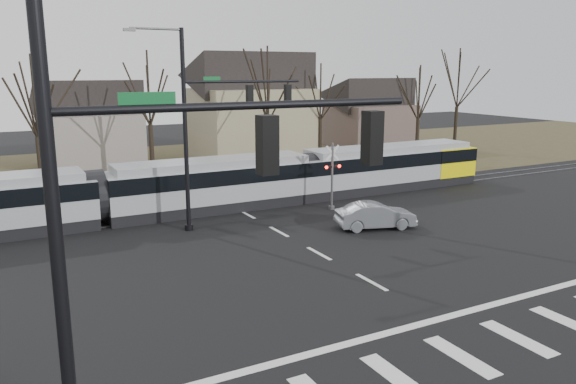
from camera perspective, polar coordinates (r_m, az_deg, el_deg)
name	(u,v)px	position (r m, az deg, el deg)	size (l,w,h in m)	color
ground	(404,300)	(21.20, 11.74, -10.71)	(140.00, 140.00, 0.00)	black
grass_verge	(162,168)	(49.22, -12.73, 2.43)	(140.00, 28.00, 0.01)	#38331E
crosswalk	(490,347)	(18.62, 19.87, -14.58)	(27.00, 2.60, 0.01)	silver
stop_line	(439,319)	(19.98, 15.11, -12.35)	(28.00, 0.35, 0.01)	silver
lane_dashes	(234,207)	(34.35, -5.51, -1.54)	(0.18, 30.00, 0.01)	silver
rail_pair	(235,207)	(34.17, -5.38, -1.57)	(90.00, 1.52, 0.06)	#59595E
tram	(211,183)	(33.48, -7.87, 0.94)	(40.24, 2.99, 3.05)	gray
sedan	(376,216)	(29.91, 8.89, -2.38)	(4.43, 2.55, 1.38)	slate
signal_pole_near_left	(160,225)	(9.47, -12.91, -3.30)	(9.28, 0.44, 10.20)	black
signal_pole_far	(215,119)	(29.33, -7.45, 7.32)	(9.28, 0.44, 10.20)	black
rail_crossing_signal	(332,178)	(33.43, 4.50, 1.39)	(1.08, 0.36, 4.00)	#59595B
tree_row	(206,113)	(43.53, -8.33, 7.97)	(59.20, 7.20, 10.00)	black
house_b	(89,120)	(51.60, -19.54, 6.91)	(8.64, 7.56, 7.65)	gray
house_c	(252,103)	(52.63, -3.72, 9.05)	(10.80, 8.64, 10.10)	gray
house_d	(370,110)	(62.06, 8.35, 8.28)	(8.64, 7.56, 7.65)	brown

